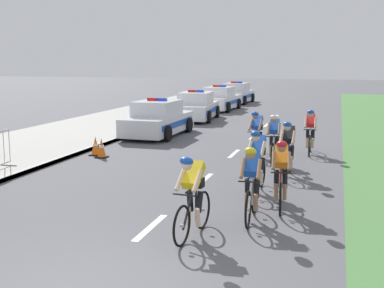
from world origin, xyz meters
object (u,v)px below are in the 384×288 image
at_px(cyclist_third, 281,173).
at_px(cyclist_eighth, 257,133).
at_px(cyclist_sixth, 274,138).
at_px(traffic_cone_mid, 96,146).
at_px(police_car_furthest, 237,94).
at_px(cyclist_lead, 192,195).
at_px(cyclist_second, 252,182).
at_px(police_car_second, 196,107).
at_px(traffic_cone_near, 102,148).
at_px(police_car_nearest, 158,120).
at_px(cyclist_seventh, 310,131).
at_px(police_car_third, 220,99).
at_px(cyclist_fourth, 258,160).
at_px(cyclist_fifth, 288,147).

xyz_separation_m(cyclist_third, cyclist_eighth, (-1.41, 5.71, 0.00)).
relative_size(cyclist_sixth, traffic_cone_mid, 2.69).
bearing_deg(cyclist_eighth, police_car_furthest, 102.90).
bearing_deg(cyclist_lead, cyclist_second, 55.59).
distance_m(police_car_second, traffic_cone_near, 11.03).
distance_m(cyclist_sixth, police_car_nearest, 6.96).
bearing_deg(cyclist_seventh, police_car_third, 114.50).
xyz_separation_m(cyclist_seventh, police_car_third, (-6.37, 13.98, -0.11)).
height_order(cyclist_fourth, cyclist_seventh, same).
bearing_deg(police_car_furthest, traffic_cone_near, -90.30).
height_order(cyclist_seventh, police_car_nearest, police_car_nearest).
distance_m(police_car_nearest, traffic_cone_mid, 4.81).
relative_size(cyclist_seventh, traffic_cone_mid, 2.69).
xyz_separation_m(cyclist_fifth, police_car_second, (-5.97, 11.97, -0.11)).
distance_m(cyclist_fourth, police_car_second, 14.98).
relative_size(police_car_nearest, police_car_furthest, 0.99).
distance_m(cyclist_fifth, cyclist_seventh, 3.53).
bearing_deg(cyclist_fourth, police_car_furthest, 102.25).
xyz_separation_m(cyclist_seventh, police_car_second, (-6.37, 8.46, -0.11)).
distance_m(cyclist_seventh, police_car_third, 15.36).
distance_m(cyclist_fifth, police_car_nearest, 8.49).
bearing_deg(police_car_second, traffic_cone_mid, -92.62).
bearing_deg(cyclist_fourth, cyclist_third, -61.53).
distance_m(cyclist_seventh, police_car_nearest, 6.85).
bearing_deg(cyclist_third, traffic_cone_near, 145.98).
xyz_separation_m(cyclist_third, traffic_cone_near, (-6.25, 4.22, -0.48)).
relative_size(cyclist_seventh, traffic_cone_near, 2.69).
height_order(cyclist_lead, cyclist_sixth, same).
relative_size(cyclist_second, cyclist_fifth, 1.00).
relative_size(police_car_third, traffic_cone_near, 7.00).
bearing_deg(cyclist_eighth, cyclist_fifth, -62.83).
height_order(cyclist_lead, cyclist_fifth, same).
bearing_deg(police_car_nearest, cyclist_fifth, -45.31).
height_order(cyclist_second, cyclist_fifth, same).
bearing_deg(traffic_cone_near, cyclist_sixth, 7.05).
bearing_deg(police_car_nearest, cyclist_second, -61.08).
distance_m(cyclist_fifth, police_car_second, 13.37).
relative_size(cyclist_second, cyclist_fourth, 1.00).
distance_m(police_car_furthest, traffic_cone_near, 22.11).
bearing_deg(cyclist_sixth, police_car_furthest, 104.10).
xyz_separation_m(cyclist_fourth, cyclist_fifth, (0.53, 1.99, 0.00)).
xyz_separation_m(police_car_nearest, police_car_third, (-0.00, 11.45, 0.00)).
distance_m(cyclist_lead, traffic_cone_near, 8.10).
distance_m(police_car_third, traffic_cone_mid, 16.23).
bearing_deg(cyclist_fifth, cyclist_seventh, 83.46).
height_order(cyclist_eighth, police_car_third, police_car_third).
bearing_deg(cyclist_seventh, traffic_cone_mid, -161.87).
bearing_deg(cyclist_fourth, police_car_third, 105.60).
bearing_deg(traffic_cone_near, cyclist_second, -41.76).
bearing_deg(cyclist_third, cyclist_sixth, 98.72).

